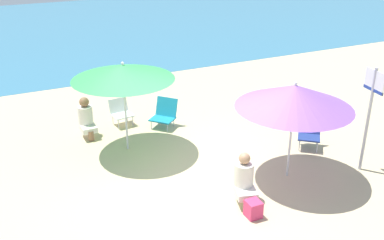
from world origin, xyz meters
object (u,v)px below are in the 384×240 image
(umbrella_purple, at_px, (295,96))
(umbrella_green, at_px, (123,72))
(person_b, at_px, (244,178))
(beach_chair_a, at_px, (121,111))
(beach_bag, at_px, (253,209))
(beach_chair_b, at_px, (309,131))
(beach_chair_c, at_px, (165,113))
(warning_sign, at_px, (371,104))
(person_a, at_px, (86,117))

(umbrella_purple, relative_size, umbrella_green, 1.02)
(person_b, bearing_deg, beach_chair_a, -150.52)
(person_b, height_order, beach_bag, person_b)
(beach_chair_b, relative_size, beach_chair_c, 0.91)
(umbrella_green, height_order, beach_chair_a, umbrella_green)
(umbrella_purple, xyz_separation_m, umbrella_green, (-2.33, 2.34, 0.10))
(umbrella_green, bearing_deg, warning_sign, -36.47)
(umbrella_purple, bearing_deg, beach_bag, -147.75)
(beach_chair_b, bearing_deg, person_a, -82.02)
(beach_chair_b, distance_m, person_b, 2.57)
(beach_chair_c, distance_m, warning_sign, 4.47)
(umbrella_green, bearing_deg, beach_bag, -71.62)
(beach_chair_a, distance_m, beach_bag, 4.53)
(beach_bag, bearing_deg, person_b, 76.82)
(beach_chair_b, bearing_deg, beach_bag, -16.30)
(umbrella_green, relative_size, person_b, 2.33)
(umbrella_purple, distance_m, beach_bag, 2.09)
(warning_sign, bearing_deg, person_a, 147.54)
(person_a, relative_size, person_b, 1.02)
(umbrella_purple, height_order, beach_chair_b, umbrella_purple)
(beach_bag, bearing_deg, umbrella_purple, 32.25)
(person_b, xyz_separation_m, beach_bag, (-0.11, -0.47, -0.29))
(umbrella_green, xyz_separation_m, person_a, (-0.59, 1.01, -1.24))
(beach_chair_b, distance_m, beach_bag, 2.90)
(person_b, distance_m, warning_sign, 2.73)
(umbrella_green, xyz_separation_m, warning_sign, (3.74, -2.76, -0.35))
(umbrella_green, distance_m, person_b, 3.18)
(beach_chair_a, height_order, beach_chair_c, beach_chair_c)
(warning_sign, bearing_deg, person_b, -173.02)
(beach_chair_b, xyz_separation_m, beach_bag, (-2.42, -1.59, -0.20))
(person_b, bearing_deg, umbrella_green, -139.60)
(beach_chair_b, height_order, person_b, person_b)
(umbrella_purple, relative_size, beach_chair_b, 3.11)
(umbrella_purple, xyz_separation_m, beach_bag, (-1.28, -0.81, -1.44))
(umbrella_purple, height_order, umbrella_green, umbrella_green)
(beach_chair_a, relative_size, beach_bag, 2.06)
(person_a, relative_size, warning_sign, 0.44)
(umbrella_green, relative_size, beach_chair_b, 3.05)
(person_b, bearing_deg, beach_chair_c, -162.87)
(beach_chair_a, height_order, beach_bag, beach_chair_a)
(umbrella_purple, bearing_deg, umbrella_green, 134.87)
(beach_chair_c, bearing_deg, person_b, 49.23)
(beach_chair_a, distance_m, beach_chair_b, 4.29)
(umbrella_green, height_order, warning_sign, warning_sign)
(beach_chair_a, xyz_separation_m, person_b, (0.88, -4.00, 0.11))
(umbrella_green, bearing_deg, person_b, -66.71)
(person_a, height_order, person_b, person_a)
(umbrella_green, distance_m, beach_chair_b, 4.03)
(umbrella_green, bearing_deg, beach_chair_a, 77.98)
(person_b, bearing_deg, person_a, -137.59)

